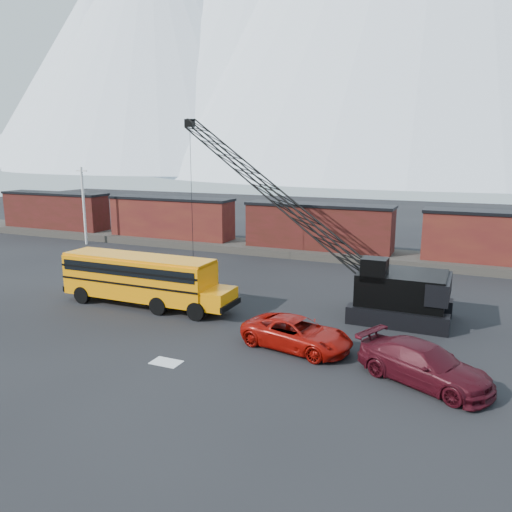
{
  "coord_description": "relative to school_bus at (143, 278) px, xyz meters",
  "views": [
    {
      "loc": [
        12.92,
        -22.09,
        9.59
      ],
      "look_at": [
        0.45,
        6.53,
        3.0
      ],
      "focal_mm": 35.0,
      "sensor_mm": 36.0,
      "label": 1
    }
  ],
  "objects": [
    {
      "name": "ground",
      "position": [
        5.64,
        -2.8,
        -1.79
      ],
      "size": [
        160.0,
        160.0,
        0.0
      ],
      "primitive_type": "plane",
      "color": "black",
      "rests_on": "ground"
    },
    {
      "name": "gravel_berm",
      "position": [
        5.64,
        19.2,
        -1.44
      ],
      "size": [
        120.0,
        5.0,
        0.7
      ],
      "primitive_type": "cube",
      "color": "#423D36",
      "rests_on": "ground"
    },
    {
      "name": "boxcar_west_far",
      "position": [
        -26.36,
        19.2,
        0.97
      ],
      "size": [
        13.7,
        3.1,
        4.17
      ],
      "color": "#4A1515",
      "rests_on": "gravel_berm"
    },
    {
      "name": "boxcar_west_near",
      "position": [
        -10.36,
        19.2,
        0.97
      ],
      "size": [
        13.7,
        3.1,
        4.17
      ],
      "color": "#481415",
      "rests_on": "gravel_berm"
    },
    {
      "name": "boxcar_mid",
      "position": [
        5.64,
        19.2,
        0.97
      ],
      "size": [
        13.7,
        3.1,
        4.17
      ],
      "color": "#4A1515",
      "rests_on": "gravel_berm"
    },
    {
      "name": "boxcar_east_near",
      "position": [
        21.64,
        19.2,
        0.97
      ],
      "size": [
        13.7,
        3.1,
        4.17
      ],
      "color": "#481415",
      "rests_on": "gravel_berm"
    },
    {
      "name": "utility_pole",
      "position": [
        -18.36,
        15.2,
        2.36
      ],
      "size": [
        1.4,
        0.24,
        8.0
      ],
      "color": "silver",
      "rests_on": "ground"
    },
    {
      "name": "snow_patch",
      "position": [
        6.14,
        -6.8,
        -1.78
      ],
      "size": [
        1.4,
        0.9,
        0.02
      ],
      "primitive_type": "cube",
      "color": "silver",
      "rests_on": "ground"
    },
    {
      "name": "school_bus",
      "position": [
        0.0,
        0.0,
        0.0
      ],
      "size": [
        11.65,
        2.65,
        3.19
      ],
      "color": "orange",
      "rests_on": "ground"
    },
    {
      "name": "red_pickup",
      "position": [
        11.12,
        -2.74,
        -1.02
      ],
      "size": [
        5.95,
        3.6,
        1.54
      ],
      "primitive_type": "imported",
      "rotation": [
        0.0,
        0.0,
        1.37
      ],
      "color": "#9A0D07",
      "rests_on": "ground"
    },
    {
      "name": "maroon_suv",
      "position": [
        17.24,
        -4.2,
        -0.96
      ],
      "size": [
        6.23,
        4.56,
        1.68
      ],
      "primitive_type": "imported",
      "rotation": [
        0.0,
        0.0,
        1.14
      ],
      "color": "#400B14",
      "rests_on": "ground"
    },
    {
      "name": "crawler_crane",
      "position": [
        5.82,
        6.84,
        5.13
      ],
      "size": [
        20.69,
        8.64,
        12.22
      ],
      "color": "black",
      "rests_on": "ground"
    }
  ]
}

